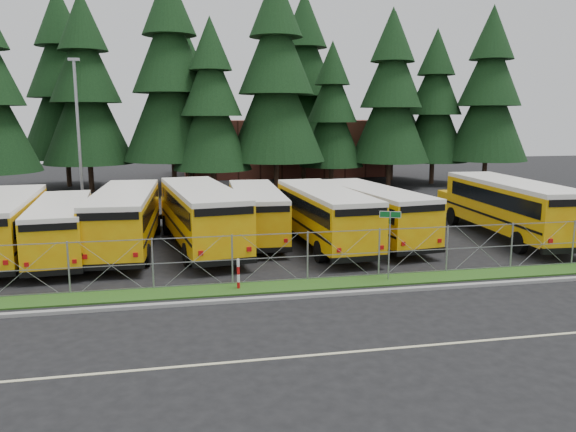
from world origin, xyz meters
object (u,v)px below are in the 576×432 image
(bus_0, at_px, (6,227))
(bus_4, at_px, (256,214))
(bus_east, at_px, (507,209))
(bus_1, at_px, (62,229))
(striped_bollard, at_px, (238,274))
(bus_2, at_px, (126,220))
(street_sign, at_px, (390,231))
(bus_5, at_px, (322,217))
(light_standard, at_px, (78,131))
(bus_6, at_px, (370,214))
(bus_3, at_px, (200,217))

(bus_0, height_order, bus_4, bus_0)
(bus_east, bearing_deg, bus_1, -177.64)
(bus_east, relative_size, striped_bollard, 9.92)
(bus_0, distance_m, bus_2, 5.33)
(bus_0, relative_size, street_sign, 3.92)
(bus_2, height_order, striped_bollard, bus_2)
(bus_2, relative_size, bus_4, 1.09)
(bus_5, relative_size, bus_east, 0.94)
(light_standard, bearing_deg, bus_5, -42.35)
(light_standard, bearing_deg, bus_2, -71.90)
(bus_6, bearing_deg, light_standard, 136.84)
(bus_6, relative_size, light_standard, 1.06)
(bus_3, bearing_deg, light_standard, 114.69)
(bus_3, distance_m, bus_6, 8.81)
(bus_east, height_order, light_standard, light_standard)
(street_sign, bearing_deg, light_standard, 127.52)
(striped_bollard, relative_size, light_standard, 0.12)
(striped_bollard, xyz_separation_m, light_standard, (-8.31, 18.69, 4.90))
(bus_1, relative_size, bus_east, 0.84)
(bus_5, bearing_deg, bus_1, 176.61)
(bus_3, xyz_separation_m, bus_east, (16.24, -0.93, 0.02))
(bus_4, distance_m, light_standard, 14.88)
(bus_5, relative_size, striped_bollard, 9.28)
(bus_2, bearing_deg, light_standard, 110.45)
(bus_0, height_order, bus_2, bus_2)
(bus_east, height_order, striped_bollard, bus_east)
(bus_6, height_order, bus_east, bus_east)
(bus_4, bearing_deg, bus_6, -12.39)
(bus_3, xyz_separation_m, bus_6, (8.81, -0.14, -0.12))
(bus_1, relative_size, street_sign, 3.57)
(bus_0, bearing_deg, bus_east, -5.37)
(bus_2, height_order, bus_east, bus_east)
(bus_5, bearing_deg, light_standard, 134.34)
(bus_6, bearing_deg, bus_1, 174.70)
(bus_1, bearing_deg, bus_2, 12.13)
(bus_0, xyz_separation_m, bus_5, (14.94, -0.47, 0.02))
(bus_4, relative_size, street_sign, 3.70)
(bus_2, bearing_deg, bus_5, -2.77)
(bus_1, height_order, light_standard, light_standard)
(bus_1, bearing_deg, light_standard, 89.50)
(bus_1, relative_size, bus_6, 0.93)
(bus_1, distance_m, bus_4, 9.57)
(bus_3, xyz_separation_m, street_sign, (7.06, -7.25, 0.49))
(bus_3, bearing_deg, bus_1, 178.60)
(bus_1, relative_size, striped_bollard, 8.37)
(street_sign, height_order, striped_bollard, street_sign)
(light_standard, bearing_deg, striped_bollard, -66.02)
(light_standard, bearing_deg, street_sign, -52.48)
(bus_1, height_order, bus_east, bus_east)
(bus_2, xyz_separation_m, bus_east, (19.82, -1.06, 0.07))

